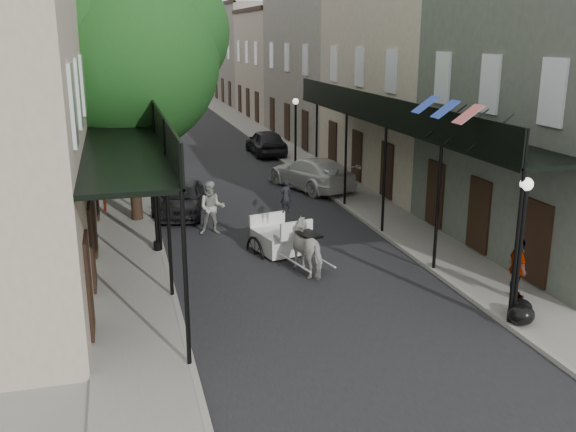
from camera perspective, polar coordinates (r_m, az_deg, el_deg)
ground at (r=17.21m, az=3.94°, el=-8.49°), size 140.00×140.00×0.00m
road at (r=35.88m, az=-6.55°, el=4.39°), size 8.00×90.00×0.01m
sidewalk_left at (r=35.49m, az=-14.57°, el=3.95°), size 2.20×90.00×0.12m
sidewalk_right at (r=36.93m, az=1.16°, el=4.91°), size 2.20×90.00×0.12m
building_row_left at (r=44.94m, az=-20.00°, el=12.62°), size 5.00×80.00×10.50m
building_row_right at (r=46.90m, az=2.01°, el=13.63°), size 5.00×80.00×10.50m
gallery_left at (r=21.98m, az=-14.03°, el=7.47°), size 2.20×18.05×4.88m
gallery_right at (r=24.15m, az=9.54°, el=8.44°), size 2.20×18.05×4.88m
tree_near at (r=24.99m, az=-13.24°, el=14.10°), size 7.31×6.80×9.63m
tree_far at (r=38.99m, az=-14.16°, el=13.58°), size 6.45×6.00×8.61m
lamppost_right_near at (r=16.61m, az=19.91°, el=-2.78°), size 0.32×0.32×3.71m
lamppost_left at (r=21.41m, az=-11.76°, el=1.93°), size 0.32×0.32×3.71m
lamppost_right_far at (r=34.45m, az=0.67°, el=7.47°), size 0.32×0.32×3.71m
horse at (r=19.65m, az=2.00°, el=-2.84°), size 1.26×2.01×1.57m
carriage at (r=21.62m, az=-1.32°, el=-0.42°), size 1.94×2.56×2.63m
pedestrian_walking at (r=23.50m, az=-6.79°, el=0.72°), size 1.06×0.89×1.98m
pedestrian_sidewalk_left at (r=36.61m, az=-13.46°, el=5.91°), size 1.34×1.13×1.80m
pedestrian_sidewalk_right at (r=18.51m, az=19.73°, el=-4.40°), size 0.63×1.07×1.70m
car_left_near at (r=26.32m, az=-9.34°, el=1.59°), size 2.44×4.30×1.38m
car_left_mid at (r=33.46m, az=-12.18°, el=4.58°), size 2.69×4.71×1.47m
car_left_far at (r=42.73m, az=-12.78°, el=6.74°), size 2.80×4.54×1.17m
car_right_near at (r=30.34m, az=2.06°, el=3.83°), size 3.59×5.61×1.51m
car_right_far at (r=39.10m, az=-1.97°, el=6.58°), size 1.86×4.56×1.55m
trash_bags at (r=17.29m, az=20.03°, el=-8.01°), size 0.90×1.05×0.54m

